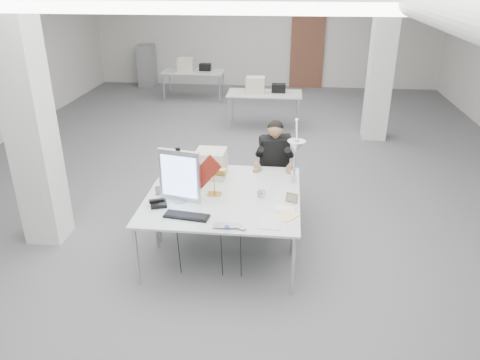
{
  "coord_description": "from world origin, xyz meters",
  "views": [
    {
      "loc": [
        0.72,
        -7.0,
        3.19
      ],
      "look_at": [
        0.19,
        -2.0,
        0.92
      ],
      "focal_mm": 35.0,
      "sensor_mm": 36.0,
      "label": 1
    }
  ],
  "objects_px": {
    "beige_monitor": "(211,163)",
    "laptop": "(227,228)",
    "monitor": "(179,176)",
    "architect_lamp": "(296,152)",
    "desk_phone": "(159,204)",
    "desk_main": "(218,213)",
    "seated_person": "(275,152)",
    "bankers_lamp": "(214,181)",
    "office_chair": "(274,171)"
  },
  "relations": [
    {
      "from": "bankers_lamp",
      "to": "beige_monitor",
      "type": "bearing_deg",
      "value": 112.6
    },
    {
      "from": "monitor",
      "to": "laptop",
      "type": "height_order",
      "value": "monitor"
    },
    {
      "from": "monitor",
      "to": "beige_monitor",
      "type": "bearing_deg",
      "value": 83.95
    },
    {
      "from": "office_chair",
      "to": "architect_lamp",
      "type": "bearing_deg",
      "value": -89.44
    },
    {
      "from": "desk_main",
      "to": "seated_person",
      "type": "relative_size",
      "value": 1.98
    },
    {
      "from": "office_chair",
      "to": "beige_monitor",
      "type": "xyz_separation_m",
      "value": [
        -0.79,
        -0.65,
        0.35
      ]
    },
    {
      "from": "desk_main",
      "to": "seated_person",
      "type": "distance_m",
      "value": 1.66
    },
    {
      "from": "seated_person",
      "to": "bankers_lamp",
      "type": "relative_size",
      "value": 2.65
    },
    {
      "from": "bankers_lamp",
      "to": "architect_lamp",
      "type": "height_order",
      "value": "architect_lamp"
    },
    {
      "from": "laptop",
      "to": "desk_phone",
      "type": "xyz_separation_m",
      "value": [
        -0.83,
        0.43,
        0.01
      ]
    },
    {
      "from": "desk_main",
      "to": "architect_lamp",
      "type": "height_order",
      "value": "architect_lamp"
    },
    {
      "from": "office_chair",
      "to": "bankers_lamp",
      "type": "bearing_deg",
      "value": -134.34
    },
    {
      "from": "bankers_lamp",
      "to": "desk_phone",
      "type": "relative_size",
      "value": 1.91
    },
    {
      "from": "bankers_lamp",
      "to": "architect_lamp",
      "type": "xyz_separation_m",
      "value": [
        0.93,
        0.22,
        0.33
      ]
    },
    {
      "from": "seated_person",
      "to": "monitor",
      "type": "height_order",
      "value": "monitor"
    },
    {
      "from": "office_chair",
      "to": "desk_phone",
      "type": "relative_size",
      "value": 6.53
    },
    {
      "from": "seated_person",
      "to": "desk_phone",
      "type": "relative_size",
      "value": 5.07
    },
    {
      "from": "desk_main",
      "to": "monitor",
      "type": "relative_size",
      "value": 2.94
    },
    {
      "from": "desk_main",
      "to": "bankers_lamp",
      "type": "height_order",
      "value": "bankers_lamp"
    },
    {
      "from": "laptop",
      "to": "beige_monitor",
      "type": "distance_m",
      "value": 1.38
    },
    {
      "from": "desk_main",
      "to": "desk_phone",
      "type": "height_order",
      "value": "desk_phone"
    },
    {
      "from": "monitor",
      "to": "laptop",
      "type": "bearing_deg",
      "value": -31.62
    },
    {
      "from": "monitor",
      "to": "bankers_lamp",
      "type": "bearing_deg",
      "value": 38.97
    },
    {
      "from": "office_chair",
      "to": "desk_phone",
      "type": "distance_m",
      "value": 1.99
    },
    {
      "from": "beige_monitor",
      "to": "architect_lamp",
      "type": "xyz_separation_m",
      "value": [
        1.06,
        -0.31,
        0.32
      ]
    },
    {
      "from": "desk_phone",
      "to": "office_chair",
      "type": "bearing_deg",
      "value": 32.4
    },
    {
      "from": "office_chair",
      "to": "laptop",
      "type": "distance_m",
      "value": 2.02
    },
    {
      "from": "monitor",
      "to": "desk_main",
      "type": "bearing_deg",
      "value": -14.18
    },
    {
      "from": "office_chair",
      "to": "laptop",
      "type": "relative_size",
      "value": 4.0
    },
    {
      "from": "beige_monitor",
      "to": "architect_lamp",
      "type": "distance_m",
      "value": 1.15
    },
    {
      "from": "desk_phone",
      "to": "beige_monitor",
      "type": "height_order",
      "value": "beige_monitor"
    },
    {
      "from": "desk_main",
      "to": "laptop",
      "type": "height_order",
      "value": "laptop"
    },
    {
      "from": "architect_lamp",
      "to": "seated_person",
      "type": "bearing_deg",
      "value": 111.51
    },
    {
      "from": "office_chair",
      "to": "bankers_lamp",
      "type": "xyz_separation_m",
      "value": [
        -0.66,
        -1.18,
        0.34
      ]
    },
    {
      "from": "laptop",
      "to": "bankers_lamp",
      "type": "distance_m",
      "value": 0.84
    },
    {
      "from": "office_chair",
      "to": "beige_monitor",
      "type": "bearing_deg",
      "value": -155.68
    },
    {
      "from": "laptop",
      "to": "beige_monitor",
      "type": "relative_size",
      "value": 0.79
    },
    {
      "from": "desk_main",
      "to": "bankers_lamp",
      "type": "xyz_separation_m",
      "value": [
        -0.1,
        0.42,
        0.18
      ]
    },
    {
      "from": "architect_lamp",
      "to": "monitor",
      "type": "bearing_deg",
      "value": -157.57
    },
    {
      "from": "architect_lamp",
      "to": "desk_phone",
      "type": "bearing_deg",
      "value": -154.08
    },
    {
      "from": "seated_person",
      "to": "architect_lamp",
      "type": "bearing_deg",
      "value": -88.63
    },
    {
      "from": "beige_monitor",
      "to": "laptop",
      "type": "bearing_deg",
      "value": -72.21
    },
    {
      "from": "beige_monitor",
      "to": "monitor",
      "type": "bearing_deg",
      "value": -106.72
    },
    {
      "from": "laptop",
      "to": "desk_phone",
      "type": "bearing_deg",
      "value": 148.58
    },
    {
      "from": "desk_main",
      "to": "laptop",
      "type": "distance_m",
      "value": 0.39
    },
    {
      "from": "seated_person",
      "to": "laptop",
      "type": "relative_size",
      "value": 3.1
    },
    {
      "from": "office_chair",
      "to": "monitor",
      "type": "bearing_deg",
      "value": -142.09
    },
    {
      "from": "monitor",
      "to": "bankers_lamp",
      "type": "relative_size",
      "value": 1.79
    },
    {
      "from": "laptop",
      "to": "beige_monitor",
      "type": "bearing_deg",
      "value": 101.78
    },
    {
      "from": "bankers_lamp",
      "to": "beige_monitor",
      "type": "xyz_separation_m",
      "value": [
        -0.12,
        0.54,
        0.0
      ]
    }
  ]
}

